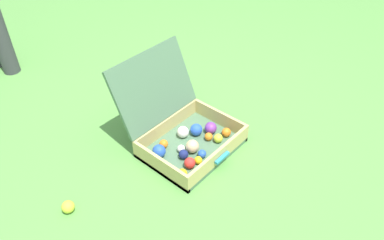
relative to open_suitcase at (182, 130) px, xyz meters
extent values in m
plane|color=#569342|center=(0.01, -0.03, -0.11)|extent=(16.00, 16.00, 0.00)
cube|color=#4C7051|center=(0.00, -0.07, -0.10)|extent=(0.54, 0.41, 0.03)
cube|color=tan|center=(-0.26, -0.07, -0.05)|extent=(0.02, 0.41, 0.12)
cube|color=tan|center=(0.26, -0.07, -0.05)|extent=(0.02, 0.41, 0.12)
cube|color=tan|center=(0.00, -0.27, -0.05)|extent=(0.50, 0.02, 0.12)
cube|color=tan|center=(0.00, 0.13, -0.05)|extent=(0.50, 0.02, 0.12)
cube|color=#4C7051|center=(0.00, 0.22, 0.20)|extent=(0.54, 0.18, 0.38)
cube|color=teal|center=(0.00, -0.29, -0.04)|extent=(0.11, 0.02, 0.02)
sphere|color=white|center=(-0.08, -0.06, -0.06)|extent=(0.05, 0.05, 0.05)
sphere|color=blue|center=(-0.03, -0.18, -0.06)|extent=(0.05, 0.05, 0.05)
sphere|color=orange|center=(0.20, -0.17, -0.05)|extent=(0.06, 0.06, 0.06)
sphere|color=white|center=(0.03, 0.02, -0.05)|extent=(0.07, 0.07, 0.07)
sphere|color=orange|center=(0.10, -0.11, -0.06)|extent=(0.05, 0.05, 0.05)
sphere|color=blue|center=(-0.18, 0.01, -0.04)|extent=(0.08, 0.08, 0.08)
sphere|color=#CCDB38|center=(0.13, -0.17, -0.06)|extent=(0.05, 0.05, 0.05)
sphere|color=#D1B784|center=(-0.03, -0.10, -0.04)|extent=(0.08, 0.08, 0.08)
sphere|color=navy|center=(-0.11, -0.10, -0.05)|extent=(0.06, 0.06, 0.06)
sphere|color=purple|center=(0.16, -0.08, -0.05)|extent=(0.07, 0.07, 0.07)
sphere|color=red|center=(-0.13, -0.17, -0.05)|extent=(0.06, 0.06, 0.06)
sphere|color=blue|center=(0.09, -0.02, -0.05)|extent=(0.07, 0.07, 0.07)
sphere|color=yellow|center=(-0.08, -0.19, -0.06)|extent=(0.04, 0.04, 0.04)
sphere|color=yellow|center=(-0.22, -0.19, -0.06)|extent=(0.05, 0.05, 0.05)
sphere|color=orange|center=(-0.11, 0.04, -0.06)|extent=(0.05, 0.05, 0.05)
sphere|color=#CCDB38|center=(-0.73, 0.10, -0.08)|extent=(0.06, 0.06, 0.06)
camera|label=1|loc=(-1.18, -1.10, 1.39)|focal=34.58mm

